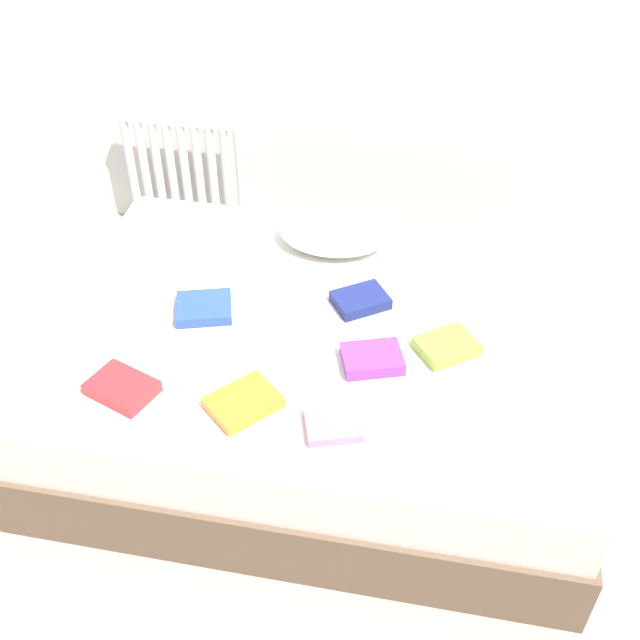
# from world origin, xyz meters

# --- Properties ---
(ground_plane) EXTENTS (8.00, 8.00, 0.00)m
(ground_plane) POSITION_xyz_m (0.00, 0.00, 0.00)
(ground_plane) COLOR #9E998E
(bed) EXTENTS (2.00, 1.50, 0.50)m
(bed) POSITION_xyz_m (0.00, 0.00, 0.25)
(bed) COLOR brown
(bed) RESTS_ON ground
(radiator) EXTENTS (0.63, 0.04, 0.58)m
(radiator) POSITION_xyz_m (-0.93, 1.20, 0.38)
(radiator) COLOR white
(radiator) RESTS_ON ground
(pillow) EXTENTS (0.46, 0.34, 0.12)m
(pillow) POSITION_xyz_m (-0.03, 0.53, 0.56)
(pillow) COLOR white
(pillow) RESTS_ON bed
(textbook_orange) EXTENTS (0.27, 0.28, 0.04)m
(textbook_orange) POSITION_xyz_m (-0.16, -0.45, 0.52)
(textbook_orange) COLOR orange
(textbook_orange) RESTS_ON bed
(textbook_lime) EXTENTS (0.25, 0.24, 0.04)m
(textbook_lime) POSITION_xyz_m (0.47, -0.05, 0.52)
(textbook_lime) COLOR #8CC638
(textbook_lime) RESTS_ON bed
(textbook_red) EXTENTS (0.26, 0.22, 0.04)m
(textbook_red) POSITION_xyz_m (-0.57, -0.46, 0.52)
(textbook_red) COLOR red
(textbook_red) RESTS_ON bed
(textbook_pink) EXTENTS (0.21, 0.19, 0.03)m
(textbook_pink) POSITION_xyz_m (0.14, -0.49, 0.52)
(textbook_pink) COLOR pink
(textbook_pink) RESTS_ON bed
(textbook_purple) EXTENTS (0.24, 0.21, 0.05)m
(textbook_purple) POSITION_xyz_m (0.23, -0.17, 0.52)
(textbook_purple) COLOR purple
(textbook_purple) RESTS_ON bed
(textbook_navy) EXTENTS (0.25, 0.23, 0.04)m
(textbook_navy) POSITION_xyz_m (0.14, 0.14, 0.52)
(textbook_navy) COLOR navy
(textbook_navy) RESTS_ON bed
(textbook_blue) EXTENTS (0.25, 0.23, 0.04)m
(textbook_blue) POSITION_xyz_m (-0.43, -0.01, 0.52)
(textbook_blue) COLOR #2847B7
(textbook_blue) RESTS_ON bed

